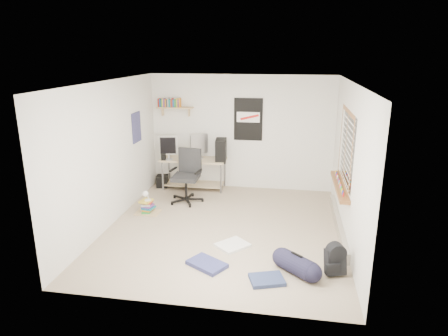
% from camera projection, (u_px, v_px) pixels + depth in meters
% --- Properties ---
extents(floor, '(4.00, 4.50, 0.01)m').
position_uv_depth(floor, '(224.00, 229.00, 6.95)').
color(floor, gray).
rests_on(floor, ground).
extents(ceiling, '(4.00, 4.50, 0.01)m').
position_uv_depth(ceiling, '(224.00, 82.00, 6.24)').
color(ceiling, white).
rests_on(ceiling, ground).
extents(back_wall, '(4.00, 0.01, 2.50)m').
position_uv_depth(back_wall, '(241.00, 133.00, 8.73)').
color(back_wall, silver).
rests_on(back_wall, ground).
extents(left_wall, '(0.01, 4.50, 2.50)m').
position_uv_depth(left_wall, '(110.00, 154.00, 6.92)').
color(left_wall, silver).
rests_on(left_wall, ground).
extents(right_wall, '(0.01, 4.50, 2.50)m').
position_uv_depth(right_wall, '(350.00, 165.00, 6.28)').
color(right_wall, silver).
rests_on(right_wall, ground).
extents(desk, '(1.55, 1.05, 0.65)m').
position_uv_depth(desk, '(194.00, 172.00, 8.90)').
color(desk, tan).
rests_on(desk, floor).
extents(monitor_left, '(0.38, 0.17, 0.41)m').
position_uv_depth(monitor_left, '(169.00, 152.00, 8.65)').
color(monitor_left, '#ABAAAF').
rests_on(monitor_left, desk).
extents(monitor_right, '(0.38, 0.29, 0.43)m').
position_uv_depth(monitor_right, '(199.00, 151.00, 8.74)').
color(monitor_right, '#A2A2A7').
rests_on(monitor_right, desk).
extents(pc_tower, '(0.27, 0.49, 0.49)m').
position_uv_depth(pc_tower, '(221.00, 150.00, 8.65)').
color(pc_tower, black).
rests_on(pc_tower, desk).
extents(keyboard, '(0.39, 0.16, 0.02)m').
position_uv_depth(keyboard, '(169.00, 161.00, 8.74)').
color(keyboard, black).
rests_on(keyboard, desk).
extents(speaker_left, '(0.11, 0.11, 0.20)m').
position_uv_depth(speaker_left, '(164.00, 158.00, 8.65)').
color(speaker_left, black).
rests_on(speaker_left, desk).
extents(speaker_right, '(0.11, 0.11, 0.18)m').
position_uv_depth(speaker_right, '(194.00, 157.00, 8.71)').
color(speaker_right, black).
rests_on(speaker_right, desk).
extents(office_chair, '(0.81, 0.81, 1.08)m').
position_uv_depth(office_chair, '(186.00, 179.00, 8.05)').
color(office_chair, black).
rests_on(office_chair, floor).
extents(wall_shelf, '(0.80, 0.22, 0.24)m').
position_uv_depth(wall_shelf, '(175.00, 108.00, 8.70)').
color(wall_shelf, tan).
rests_on(wall_shelf, back_wall).
extents(poster_back_wall, '(0.62, 0.03, 0.92)m').
position_uv_depth(poster_back_wall, '(248.00, 119.00, 8.60)').
color(poster_back_wall, black).
rests_on(poster_back_wall, back_wall).
extents(poster_left_wall, '(0.02, 0.42, 0.60)m').
position_uv_depth(poster_left_wall, '(136.00, 127.00, 7.98)').
color(poster_left_wall, navy).
rests_on(poster_left_wall, left_wall).
extents(window, '(0.10, 1.50, 1.26)m').
position_uv_depth(window, '(345.00, 148.00, 6.51)').
color(window, brown).
rests_on(window, right_wall).
extents(baseboard_heater, '(0.08, 2.50, 0.18)m').
position_uv_depth(baseboard_heater, '(338.00, 224.00, 6.89)').
color(baseboard_heater, '#B7B2A8').
rests_on(baseboard_heater, floor).
extents(backpack, '(0.32, 0.29, 0.35)m').
position_uv_depth(backpack, '(335.00, 261.00, 5.46)').
color(backpack, black).
rests_on(backpack, floor).
extents(duffel_bag, '(0.39, 0.39, 0.55)m').
position_uv_depth(duffel_bag, '(296.00, 264.00, 5.50)').
color(duffel_bag, black).
rests_on(duffel_bag, floor).
extents(tshirt, '(0.60, 0.61, 0.04)m').
position_uv_depth(tshirt, '(233.00, 245.00, 6.31)').
color(tshirt, silver).
rests_on(tshirt, floor).
extents(jeans_a, '(0.64, 0.58, 0.06)m').
position_uv_depth(jeans_a, '(207.00, 264.00, 5.72)').
color(jeans_a, navy).
rests_on(jeans_a, floor).
extents(jeans_b, '(0.53, 0.46, 0.06)m').
position_uv_depth(jeans_b, '(267.00, 280.00, 5.34)').
color(jeans_b, navy).
rests_on(jeans_b, floor).
extents(book_stack, '(0.51, 0.46, 0.29)m').
position_uv_depth(book_stack, '(148.00, 205.00, 7.58)').
color(book_stack, brown).
rests_on(book_stack, floor).
extents(desk_lamp, '(0.15, 0.21, 0.20)m').
position_uv_depth(desk_lamp, '(148.00, 194.00, 7.49)').
color(desk_lamp, silver).
rests_on(desk_lamp, book_stack).
extents(subwoofer, '(0.27, 0.27, 0.27)m').
position_uv_depth(subwoofer, '(162.00, 181.00, 9.03)').
color(subwoofer, black).
rests_on(subwoofer, floor).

